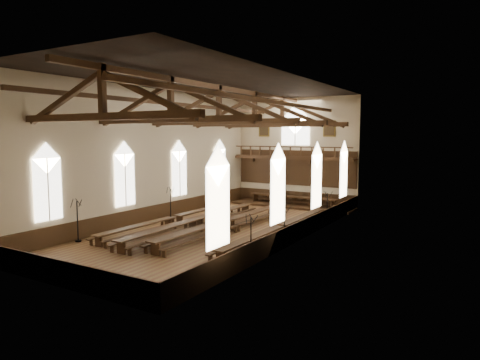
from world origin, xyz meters
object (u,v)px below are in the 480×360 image
Objects in this scene: high_table at (292,197)px; candelabrum_right_near at (251,247)px; refectory_row_c at (229,222)px; candelabrum_right_far at (327,213)px; candelabrum_left_near at (78,229)px; candelabrum_left_mid at (171,209)px; refectory_row_b at (196,221)px; dais at (292,205)px; refectory_row_a at (174,219)px; candelabrum_right_mid at (284,232)px; refectory_row_d at (280,228)px; candelabrum_left_far at (209,199)px.

high_table is 3.41× the size of candelabrum_right_near.
refectory_row_c is 7.91m from candelabrum_right_far.
candelabrum_left_near reaches higher than candelabrum_right_near.
candelabrum_left_near is 8.74m from candelabrum_left_mid.
refectory_row_b is at bearing 57.00° from candelabrum_left_near.
dais is at bearing -88.21° from high_table.
candelabrum_right_far is at bearing -44.97° from high_table.
candelabrum_right_mid reaches higher than refectory_row_a.
high_table is 3.16× the size of candelabrum_left_near.
refectory_row_a is at bearing -172.70° from refectory_row_d.
dais is 4.27× the size of candelabrum_left_near.
candelabrum_right_far reaches higher than refectory_row_d.
high_table is 3.59× the size of candelabrum_right_far.
candelabrum_left_near is 17.56m from candelabrum_right_far.
dais is 7.28m from candelabrum_right_far.
candelabrum_right_far reaches higher than dais.
candelabrum_right_mid is at bearing -13.84° from candelabrum_left_mid.
candelabrum_right_far reaches higher than refectory_row_b.
candelabrum_right_far is (11.10, -0.48, -0.14)m from candelabrum_left_far.
refectory_row_c reaches higher than refectory_row_d.
dais is 4.03× the size of candelabrum_left_far.
candelabrum_left_far reaches higher than refectory_row_b.
candelabrum_right_mid is (5.13, -12.73, -0.15)m from high_table.
candelabrum_right_near is (4.77, -5.40, 0.15)m from refectory_row_c.
refectory_row_b is 4.77m from candelabrum_left_mid.
refectory_row_c is 4.95m from candelabrum_right_mid.
refectory_row_a is at bearing 176.60° from refectory_row_b.
refectory_row_b is at bearing -61.32° from candelabrum_left_far.
candelabrum_left_far reaches higher than candelabrum_left_mid.
candelabrum_left_far is 13.73m from candelabrum_right_mid.
refectory_row_a is 8.99m from candelabrum_right_mid.
refectory_row_c is 6.11× the size of candelabrum_left_mid.
candelabrum_left_near is (-4.18, -6.44, 0.23)m from refectory_row_b.
candelabrum_right_far is (11.10, 13.61, -0.10)m from candelabrum_left_near.
refectory_row_d is 1.72× the size of high_table.
candelabrum_right_near reaches higher than refectory_row_a.
high_table is (-0.00, 0.00, 0.76)m from dais.
refectory_row_c is 9.66m from candelabrum_left_near.
refectory_row_b is 12.43m from high_table.
candelabrum_right_mid is at bearing 90.00° from candelabrum_right_near.
candelabrum_right_near is at bearing -90.00° from candelabrum_right_mid.
refectory_row_c is 6.49m from candelabrum_left_mid.
candelabrum_left_mid is 1.00× the size of candelabrum_right_near.
refectory_row_c is at bearing 164.81° from candelabrum_right_mid.
refectory_row_d is at bearing 100.24° from candelabrum_right_near.
refectory_row_d is (3.75, 0.28, -0.05)m from refectory_row_c.
refectory_row_d is at bearing -69.79° from dais.
refectory_row_d is 12.61m from candelabrum_left_near.
high_table is 7.57m from candelabrum_left_far.
candelabrum_left_mid reaches higher than candelabrum_right_mid.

